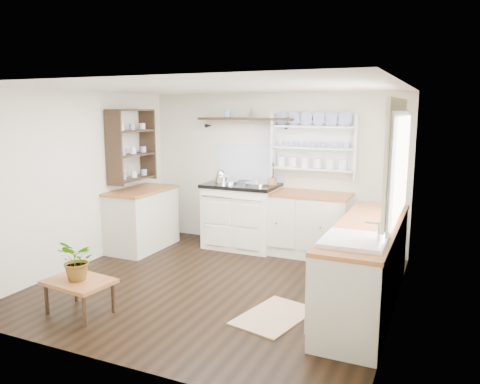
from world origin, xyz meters
name	(u,v)px	position (x,y,z in m)	size (l,w,h in m)	color
floor	(217,285)	(0.00, 0.00, 0.00)	(4.00, 3.80, 0.01)	black
wall_back	(273,170)	(0.00, 1.90, 1.15)	(4.00, 0.02, 2.30)	beige
wall_right	(399,204)	(2.00, 0.00, 1.15)	(0.02, 3.80, 2.30)	beige
wall_left	(81,179)	(-2.00, 0.00, 1.15)	(0.02, 3.80, 2.30)	beige
ceiling	(215,87)	(0.00, 0.00, 2.30)	(4.00, 3.80, 0.01)	white
window	(398,160)	(1.95, 0.15, 1.56)	(0.08, 1.55, 1.22)	white
aga_cooker	(242,215)	(-0.37, 1.57, 0.49)	(1.09, 0.75, 1.00)	white
back_cabinets	(305,223)	(0.60, 1.60, 0.46)	(1.27, 0.63, 0.90)	beige
right_cabinets	(366,265)	(1.70, 0.10, 0.46)	(0.62, 2.43, 0.90)	beige
belfast_sink	(354,254)	(1.70, -0.65, 0.80)	(0.55, 0.60, 0.45)	white
left_cabinets	(142,218)	(-1.70, 0.90, 0.46)	(0.62, 1.13, 0.90)	beige
plate_rack	(315,145)	(0.65, 1.86, 1.56)	(1.20, 0.22, 0.90)	white
high_shelf	(246,120)	(-0.40, 1.78, 1.91)	(1.50, 0.29, 0.16)	black
left_shelving	(132,145)	(-1.84, 0.90, 1.55)	(0.28, 0.80, 1.05)	black
kettle	(221,178)	(-0.65, 1.45, 1.05)	(0.20, 0.20, 0.24)	silver
utensil_crock	(272,183)	(0.07, 1.68, 0.99)	(0.14, 0.14, 0.16)	#9B6538
center_table	(79,284)	(-0.93, -1.26, 0.31)	(0.71, 0.54, 0.36)	brown
potted_plant	(78,260)	(-0.93, -1.26, 0.57)	(0.37, 0.32, 0.42)	#3F7233
floor_rug	(274,316)	(0.92, -0.53, 0.01)	(0.55, 0.85, 0.02)	#896C4F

